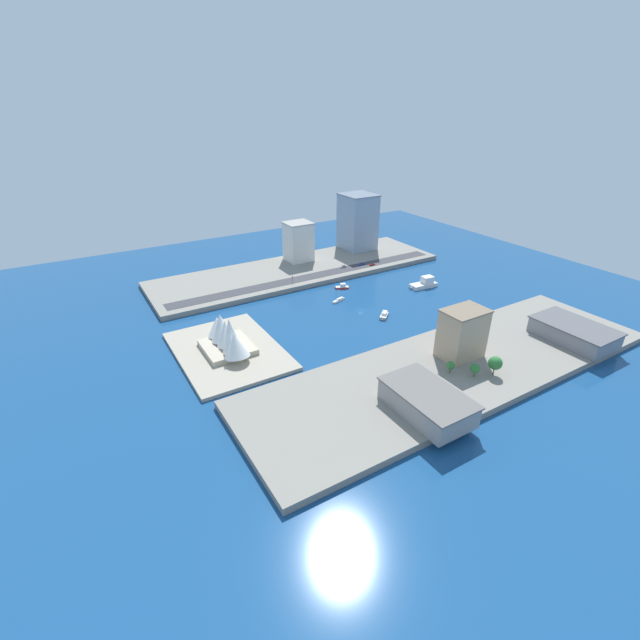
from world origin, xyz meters
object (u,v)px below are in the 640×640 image
(tugboat_red, at_px, (342,287))
(apartment_midrise_tan, at_px, (462,333))
(carpark_squat_concrete, at_px, (427,402))
(opera_landmark, at_px, (227,336))
(hotel_broad_white, at_px, (298,242))
(tower_tall_glass, at_px, (358,222))
(yacht_sleek_gray, at_px, (384,315))
(hatchback_blue, at_px, (361,264))
(traffic_light_waterfront, at_px, (292,279))
(pickup_red, at_px, (372,264))
(sedan_silver, at_px, (343,267))
(sailboat_small_white, at_px, (339,300))
(ferry_white_commuter, at_px, (424,283))
(warehouse_low_gray, at_px, (574,332))

(tugboat_red, distance_m, apartment_midrise_tan, 120.36)
(carpark_squat_concrete, height_order, opera_landmark, opera_landmark)
(hotel_broad_white, bearing_deg, tower_tall_glass, -87.67)
(yacht_sleek_gray, height_order, hatchback_blue, hatchback_blue)
(traffic_light_waterfront, bearing_deg, hatchback_blue, -82.88)
(tugboat_red, relative_size, tower_tall_glass, 0.22)
(pickup_red, bearing_deg, tower_tall_glass, -20.02)
(tower_tall_glass, relative_size, pickup_red, 9.79)
(carpark_squat_concrete, distance_m, sedan_silver, 190.17)
(pickup_red, relative_size, traffic_light_waterfront, 0.77)
(sailboat_small_white, relative_size, carpark_squat_concrete, 0.29)
(apartment_midrise_tan, height_order, sedan_silver, apartment_midrise_tan)
(hotel_broad_white, distance_m, hatchback_blue, 56.69)
(hotel_broad_white, bearing_deg, ferry_white_commuter, -149.34)
(tugboat_red, xyz_separation_m, opera_landmark, (-45.95, 107.62, 9.68))
(apartment_midrise_tan, bearing_deg, ferry_white_commuter, -33.31)
(carpark_squat_concrete, distance_m, traffic_light_waterfront, 165.74)
(sailboat_small_white, xyz_separation_m, traffic_light_waterfront, (37.43, 16.99, 6.96))
(sailboat_small_white, height_order, opera_landmark, opera_landmark)
(carpark_squat_concrete, height_order, hatchback_blue, carpark_squat_concrete)
(tower_tall_glass, height_order, pickup_red, tower_tall_glass)
(sailboat_small_white, distance_m, sedan_silver, 60.50)
(traffic_light_waterfront, bearing_deg, opera_landmark, 130.70)
(ferry_white_commuter, relative_size, traffic_light_waterfront, 3.62)
(apartment_midrise_tan, xyz_separation_m, sedan_silver, (148.83, -24.63, -12.74))
(yacht_sleek_gray, height_order, warehouse_low_gray, warehouse_low_gray)
(yacht_sleek_gray, relative_size, opera_landmark, 0.25)
(pickup_red, distance_m, hatchback_blue, 8.93)
(tugboat_red, bearing_deg, hotel_broad_white, 1.24)
(yacht_sleek_gray, relative_size, tower_tall_glass, 0.22)
(yacht_sleek_gray, relative_size, hotel_broad_white, 0.33)
(yacht_sleek_gray, distance_m, carpark_squat_concrete, 102.71)
(ferry_white_commuter, bearing_deg, apartment_midrise_tan, 146.69)
(yacht_sleek_gray, height_order, apartment_midrise_tan, apartment_midrise_tan)
(apartment_midrise_tan, relative_size, sedan_silver, 5.51)
(sailboat_small_white, relative_size, warehouse_low_gray, 0.28)
(apartment_midrise_tan, distance_m, hotel_broad_white, 184.97)
(tower_tall_glass, bearing_deg, hotel_broad_white, 92.33)
(traffic_light_waterfront, bearing_deg, yacht_sleek_gray, -159.13)
(pickup_red, relative_size, opera_landmark, 0.12)
(carpark_squat_concrete, bearing_deg, tower_tall_glass, -28.05)
(tower_tall_glass, bearing_deg, carpark_squat_concrete, 151.95)
(apartment_midrise_tan, height_order, traffic_light_waterfront, apartment_midrise_tan)
(carpark_squat_concrete, distance_m, opera_landmark, 114.00)
(ferry_white_commuter, height_order, warehouse_low_gray, warehouse_low_gray)
(yacht_sleek_gray, distance_m, apartment_midrise_tan, 65.63)
(yacht_sleek_gray, xyz_separation_m, hatchback_blue, (83.01, -41.57, 3.06))
(warehouse_low_gray, bearing_deg, sedan_silver, 14.86)
(warehouse_low_gray, relative_size, hatchback_blue, 8.98)
(ferry_white_commuter, relative_size, sedan_silver, 4.76)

